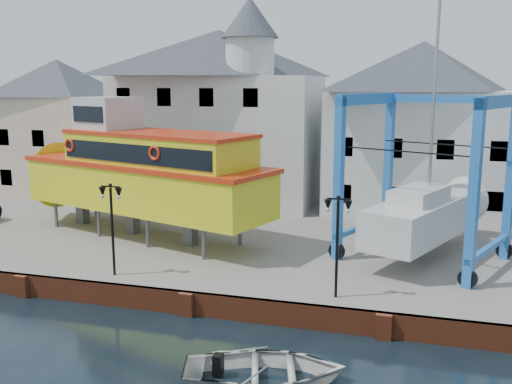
# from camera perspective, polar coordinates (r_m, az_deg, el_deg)

# --- Properties ---
(ground) EXTENTS (140.00, 140.00, 0.00)m
(ground) POSITION_cam_1_polar(r_m,az_deg,el_deg) (24.44, -6.91, -12.15)
(ground) COLOR black
(ground) RESTS_ON ground
(hardstanding) EXTENTS (44.00, 22.00, 1.00)m
(hardstanding) POSITION_cam_1_polar(r_m,az_deg,el_deg) (34.12, 0.22, -4.48)
(hardstanding) COLOR slate
(hardstanding) RESTS_ON ground
(quay_wall) EXTENTS (44.00, 0.47, 1.00)m
(quay_wall) POSITION_cam_1_polar(r_m,az_deg,el_deg) (24.34, -6.84, -10.97)
(quay_wall) COLOR brown
(quay_wall) RESTS_ON ground
(building_pink) EXTENTS (8.00, 7.00, 10.30)m
(building_pink) POSITION_cam_1_polar(r_m,az_deg,el_deg) (47.22, -18.98, 6.17)
(building_pink) COLOR #C2A996
(building_pink) RESTS_ON hardstanding
(building_white_main) EXTENTS (14.00, 8.30, 14.00)m
(building_white_main) POSITION_cam_1_polar(r_m,az_deg,el_deg) (41.48, -3.53, 7.82)
(building_white_main) COLOR silver
(building_white_main) RESTS_ON hardstanding
(building_white_right) EXTENTS (12.00, 8.00, 11.20)m
(building_white_right) POSITION_cam_1_polar(r_m,az_deg,el_deg) (39.80, 16.10, 6.22)
(building_white_right) COLOR silver
(building_white_right) RESTS_ON hardstanding
(lamp_post_left) EXTENTS (1.12, 0.32, 4.20)m
(lamp_post_left) POSITION_cam_1_polar(r_m,az_deg,el_deg) (25.95, -14.27, -1.37)
(lamp_post_left) COLOR black
(lamp_post_left) RESTS_ON hardstanding
(lamp_post_right) EXTENTS (1.12, 0.32, 4.20)m
(lamp_post_right) POSITION_cam_1_polar(r_m,az_deg,el_deg) (22.71, 8.17, -2.86)
(lamp_post_right) COLOR black
(lamp_post_right) RESTS_ON hardstanding
(tour_boat) EXTENTS (18.19, 9.60, 7.74)m
(tour_boat) POSITION_cam_1_polar(r_m,az_deg,el_deg) (32.91, -12.40, 2.09)
(tour_boat) COLOR #59595E
(tour_boat) RESTS_ON hardstanding
(travel_lift) EXTENTS (8.80, 10.40, 15.41)m
(travel_lift) POSITION_cam_1_polar(r_m,az_deg,el_deg) (29.65, 17.07, -1.22)
(travel_lift) COLOR #1F66A4
(travel_lift) RESTS_ON hardstanding
(motorboat_b) EXTENTS (6.05, 5.02, 1.08)m
(motorboat_b) POSITION_cam_1_polar(r_m,az_deg,el_deg) (19.40, 0.91, -18.52)
(motorboat_b) COLOR silver
(motorboat_b) RESTS_ON ground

